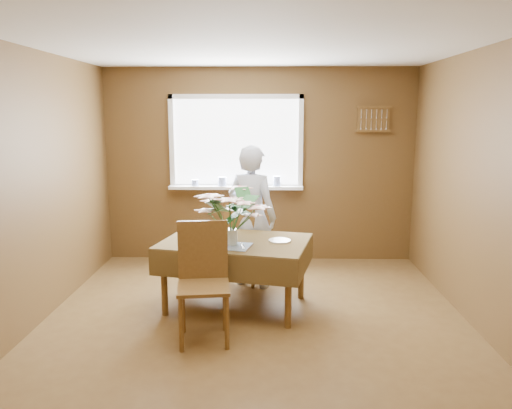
{
  "coord_description": "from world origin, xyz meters",
  "views": [
    {
      "loc": [
        0.12,
        -4.22,
        1.93
      ],
      "look_at": [
        0.0,
        0.55,
        1.05
      ],
      "focal_mm": 35.0,
      "sensor_mm": 36.0,
      "label": 1
    }
  ],
  "objects_px": {
    "dining_table": "(235,248)",
    "chair_far": "(245,239)",
    "flower_bouquet": "(231,209)",
    "seated_woman": "(252,216)",
    "chair_near": "(203,276)"
  },
  "relations": [
    {
      "from": "dining_table",
      "to": "chair_far",
      "type": "height_order",
      "value": "chair_far"
    },
    {
      "from": "dining_table",
      "to": "flower_bouquet",
      "type": "distance_m",
      "value": 0.46
    },
    {
      "from": "seated_woman",
      "to": "chair_near",
      "type": "bearing_deg",
      "value": 98.83
    },
    {
      "from": "dining_table",
      "to": "chair_near",
      "type": "bearing_deg",
      "value": -96.02
    },
    {
      "from": "chair_near",
      "to": "seated_woman",
      "type": "height_order",
      "value": "seated_woman"
    },
    {
      "from": "dining_table",
      "to": "chair_near",
      "type": "xyz_separation_m",
      "value": [
        -0.23,
        -0.69,
        -0.06
      ]
    },
    {
      "from": "chair_near",
      "to": "seated_woman",
      "type": "relative_size",
      "value": 0.64
    },
    {
      "from": "chair_far",
      "to": "seated_woman",
      "type": "distance_m",
      "value": 0.29
    },
    {
      "from": "dining_table",
      "to": "chair_far",
      "type": "distance_m",
      "value": 0.71
    },
    {
      "from": "dining_table",
      "to": "flower_bouquet",
      "type": "xyz_separation_m",
      "value": [
        -0.03,
        -0.17,
        0.43
      ]
    },
    {
      "from": "chair_near",
      "to": "dining_table",
      "type": "bearing_deg",
      "value": 64.0
    },
    {
      "from": "flower_bouquet",
      "to": "chair_far",
      "type": "bearing_deg",
      "value": 84.02
    },
    {
      "from": "chair_far",
      "to": "chair_near",
      "type": "relative_size",
      "value": 0.95
    },
    {
      "from": "chair_far",
      "to": "chair_near",
      "type": "xyz_separation_m",
      "value": [
        -0.29,
        -1.4,
        0.02
      ]
    },
    {
      "from": "dining_table",
      "to": "seated_woman",
      "type": "xyz_separation_m",
      "value": [
        0.14,
        0.64,
        0.19
      ]
    }
  ]
}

